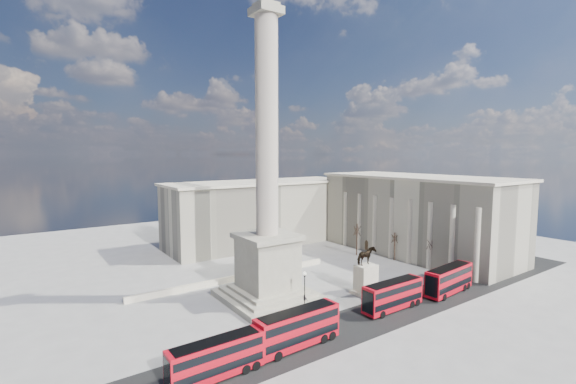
# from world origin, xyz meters

# --- Properties ---
(ground) EXTENTS (180.00, 180.00, 0.00)m
(ground) POSITION_xyz_m (0.00, 0.00, 0.00)
(ground) COLOR #A3A09A
(ground) RESTS_ON ground
(asphalt_road) EXTENTS (120.00, 9.00, 0.01)m
(asphalt_road) POSITION_xyz_m (5.00, -10.00, 0.00)
(asphalt_road) COLOR black
(asphalt_road) RESTS_ON ground
(nelsons_column) EXTENTS (14.00, 14.00, 49.85)m
(nelsons_column) POSITION_xyz_m (0.00, 5.00, 12.92)
(nelsons_column) COLOR #ABA58F
(nelsons_column) RESTS_ON ground
(balustrade_wall) EXTENTS (40.00, 0.60, 1.10)m
(balustrade_wall) POSITION_xyz_m (0.00, 16.00, 0.55)
(balustrade_wall) COLOR beige
(balustrade_wall) RESTS_ON ground
(building_east) EXTENTS (19.00, 46.00, 18.60)m
(building_east) POSITION_xyz_m (45.00, 10.00, 9.32)
(building_east) COLOR beige
(building_east) RESTS_ON ground
(building_northeast) EXTENTS (51.00, 17.00, 16.60)m
(building_northeast) POSITION_xyz_m (20.00, 40.00, 8.32)
(building_northeast) COLOR beige
(building_northeast) RESTS_ON ground
(red_bus_a) EXTENTS (10.49, 2.64, 4.24)m
(red_bus_a) POSITION_xyz_m (-16.29, -11.16, 2.22)
(red_bus_a) COLOR red
(red_bus_a) RESTS_ON ground
(red_bus_b) EXTENTS (11.59, 3.03, 4.67)m
(red_bus_b) POSITION_xyz_m (-5.30, -10.67, 2.45)
(red_bus_b) COLOR red
(red_bus_b) RESTS_ON ground
(red_bus_c) EXTENTS (11.00, 2.64, 4.46)m
(red_bus_c) POSITION_xyz_m (13.34, -9.76, 2.34)
(red_bus_c) COLOR red
(red_bus_c) RESTS_ON ground
(red_bus_d) EXTENTS (11.64, 3.67, 4.64)m
(red_bus_d) POSITION_xyz_m (26.75, -10.51, 2.44)
(red_bus_d) COLOR red
(red_bus_d) RESTS_ON ground
(victorian_lamp) EXTENTS (0.52, 0.52, 6.10)m
(victorian_lamp) POSITION_xyz_m (1.93, -2.47, 3.59)
(victorian_lamp) COLOR black
(victorian_lamp) RESTS_ON ground
(equestrian_statue) EXTENTS (4.49, 3.37, 9.23)m
(equestrian_statue) POSITION_xyz_m (15.07, -2.41, 3.25)
(equestrian_statue) COLOR beige
(equestrian_statue) RESTS_ON ground
(bare_tree_near) EXTENTS (1.62, 1.62, 7.07)m
(bare_tree_near) POSITION_xyz_m (35.97, -0.25, 5.57)
(bare_tree_near) COLOR #332319
(bare_tree_near) RESTS_ON ground
(bare_tree_mid) EXTENTS (1.74, 1.74, 6.59)m
(bare_tree_mid) POSITION_xyz_m (35.50, 8.49, 5.19)
(bare_tree_mid) COLOR #332319
(bare_tree_mid) RESTS_ON ground
(bare_tree_far) EXTENTS (1.93, 1.93, 7.88)m
(bare_tree_far) POSITION_xyz_m (31.59, 16.30, 6.20)
(bare_tree_far) COLOR #332319
(bare_tree_far) RESTS_ON ground
(pedestrian_walking) EXTENTS (0.77, 0.60, 1.89)m
(pedestrian_walking) POSITION_xyz_m (28.64, -6.50, 0.95)
(pedestrian_walking) COLOR #292328
(pedestrian_walking) RESTS_ON ground
(pedestrian_standing) EXTENTS (0.96, 0.94, 1.55)m
(pedestrian_standing) POSITION_xyz_m (19.85, -3.53, 0.78)
(pedestrian_standing) COLOR #292328
(pedestrian_standing) RESTS_ON ground
(pedestrian_crossing) EXTENTS (0.85, 1.20, 1.89)m
(pedestrian_crossing) POSITION_xyz_m (3.05, -1.03, 0.95)
(pedestrian_crossing) COLOR #292328
(pedestrian_crossing) RESTS_ON ground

